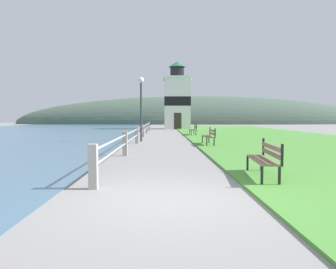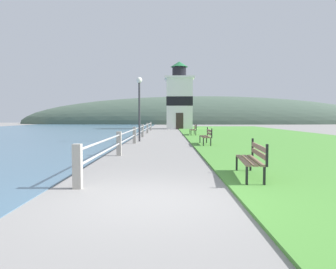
{
  "view_description": "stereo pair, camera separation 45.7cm",
  "coord_description": "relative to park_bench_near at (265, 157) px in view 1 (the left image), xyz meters",
  "views": [
    {
      "loc": [
        -0.09,
        -5.87,
        1.52
      ],
      "look_at": [
        0.3,
        16.71,
        0.3
      ],
      "focal_mm": 35.0,
      "sensor_mm": 36.0,
      "label": 1
    },
    {
      "loc": [
        0.36,
        -5.87,
        1.52
      ],
      "look_at": [
        0.3,
        16.71,
        0.3
      ],
      "focal_mm": 35.0,
      "sensor_mm": 36.0,
      "label": 2
    }
  ],
  "objects": [
    {
      "name": "lighthouse",
      "position": [
        -0.65,
        33.62,
        3.14
      ],
      "size": [
        3.67,
        3.67,
        8.48
      ],
      "color": "white",
      "rests_on": "ground_plane"
    },
    {
      "name": "park_bench_midway",
      "position": [
        0.0,
        9.47,
        0.0
      ],
      "size": [
        0.49,
        1.98,
        0.94
      ],
      "rotation": [
        0.0,
        0.0,
        3.13
      ],
      "color": "#846B51",
      "rests_on": "ground_plane"
    },
    {
      "name": "grass_verge",
      "position": [
        5.22,
        15.82,
        -0.51
      ],
      "size": [
        12.0,
        53.61,
        0.06
      ],
      "color": "#4C8E38",
      "rests_on": "ground_plane"
    },
    {
      "name": "lamp_post",
      "position": [
        -3.83,
        12.3,
        2.2
      ],
      "size": [
        0.36,
        0.36,
        3.96
      ],
      "color": "#333338",
      "rests_on": "ground_plane"
    },
    {
      "name": "park_bench_near",
      "position": [
        0.0,
        0.0,
        0.0
      ],
      "size": [
        0.65,
        1.98,
        0.94
      ],
      "rotation": [
        0.0,
        0.0,
        3.05
      ],
      "color": "#846B51",
      "rests_on": "ground_plane"
    },
    {
      "name": "distant_hillside",
      "position": [
        5.57,
        63.69,
        -0.54
      ],
      "size": [
        80.0,
        16.0,
        12.0
      ],
      "color": "#475B4C",
      "rests_on": "ground_plane"
    },
    {
      "name": "park_bench_far",
      "position": [
        0.04,
        18.72,
        0.0
      ],
      "size": [
        0.51,
        1.98,
        0.94
      ],
      "rotation": [
        0.0,
        0.0,
        3.12
      ],
      "color": "#846B51",
      "rests_on": "ground_plane"
    },
    {
      "name": "seawall_railing",
      "position": [
        -3.98,
        13.64,
        0.02
      ],
      "size": [
        0.18,
        29.56,
        0.95
      ],
      "color": "#A8A399",
      "rests_on": "ground_plane"
    },
    {
      "name": "ground_plane",
      "position": [
        -2.43,
        -2.05,
        -0.54
      ],
      "size": [
        160.0,
        160.0,
        0.0
      ],
      "primitive_type": "plane",
      "color": "gray"
    }
  ]
}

